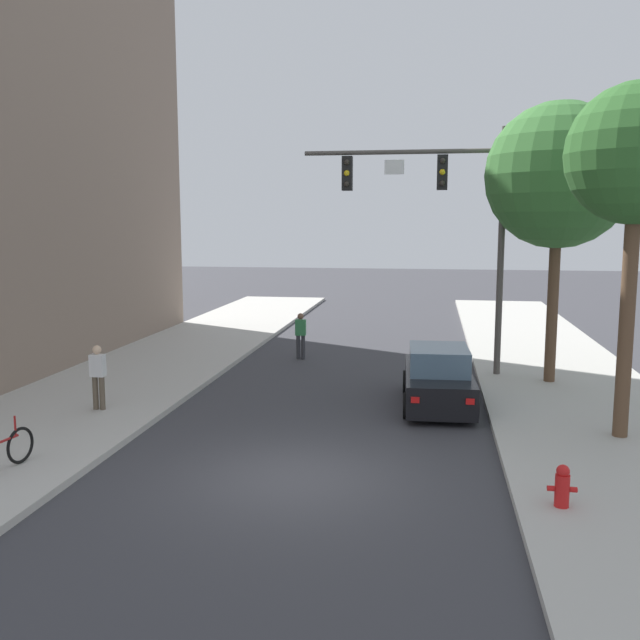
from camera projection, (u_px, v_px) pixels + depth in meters
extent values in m
plane|color=#38383D|center=(293.00, 477.00, 13.25)|extent=(120.00, 120.00, 0.00)
cylinder|color=#514C47|center=(501.00, 253.00, 21.09)|extent=(0.20, 0.20, 7.50)
cylinder|color=#514C47|center=(403.00, 152.00, 21.14)|extent=(6.05, 0.14, 0.14)
cube|color=black|center=(442.00, 172.00, 21.03)|extent=(0.32, 0.28, 1.05)
sphere|color=#2D2823|center=(443.00, 161.00, 20.84)|extent=(0.18, 0.18, 0.18)
sphere|color=yellow|center=(442.00, 172.00, 20.89)|extent=(0.18, 0.18, 0.18)
sphere|color=#2D2823|center=(442.00, 183.00, 20.93)|extent=(0.18, 0.18, 0.18)
cube|color=black|center=(347.00, 173.00, 21.49)|extent=(0.32, 0.28, 1.05)
sphere|color=#2D2823|center=(347.00, 162.00, 21.30)|extent=(0.18, 0.18, 0.18)
sphere|color=yellow|center=(347.00, 173.00, 21.34)|extent=(0.18, 0.18, 0.18)
sphere|color=#2D2823|center=(347.00, 184.00, 21.39)|extent=(0.18, 0.18, 0.18)
cube|color=white|center=(394.00, 167.00, 21.22)|extent=(0.60, 0.03, 0.44)
cube|color=black|center=(438.00, 385.00, 18.36)|extent=(1.87, 4.27, 0.80)
cube|color=slate|center=(439.00, 359.00, 18.11)|extent=(1.58, 2.06, 0.64)
cylinder|color=black|center=(407.00, 382.00, 19.77)|extent=(0.25, 0.65, 0.64)
cylinder|color=black|center=(464.00, 383.00, 19.58)|extent=(0.25, 0.65, 0.64)
cylinder|color=black|center=(407.00, 406.00, 17.20)|extent=(0.25, 0.65, 0.64)
cylinder|color=black|center=(474.00, 408.00, 17.02)|extent=(0.25, 0.65, 0.64)
cube|color=red|center=(415.00, 400.00, 16.33)|extent=(0.20, 0.05, 0.14)
cube|color=red|center=(470.00, 402.00, 16.18)|extent=(0.20, 0.05, 0.14)
cylinder|color=brown|center=(95.00, 393.00, 17.45)|extent=(0.14, 0.14, 0.85)
cylinder|color=brown|center=(102.00, 393.00, 17.42)|extent=(0.14, 0.14, 0.85)
cube|color=silver|center=(98.00, 365.00, 17.34)|extent=(0.36, 0.22, 0.56)
sphere|color=beige|center=(97.00, 350.00, 17.28)|extent=(0.22, 0.22, 0.22)
cylinder|color=#333338|center=(298.00, 347.00, 24.66)|extent=(0.14, 0.14, 0.85)
cylinder|color=#333338|center=(303.00, 347.00, 24.63)|extent=(0.14, 0.14, 0.85)
cube|color=#337F47|center=(301.00, 327.00, 24.55)|extent=(0.36, 0.22, 0.56)
sphere|color=brown|center=(301.00, 316.00, 24.49)|extent=(0.22, 0.22, 0.22)
torus|color=black|center=(20.00, 445.00, 13.56)|extent=(0.17, 0.72, 0.72)
cylinder|color=maroon|center=(0.00, 442.00, 13.03)|extent=(0.19, 0.94, 0.05)
cylinder|color=maroon|center=(15.00, 426.00, 13.40)|extent=(0.04, 0.04, 0.40)
cylinder|color=red|center=(562.00, 491.00, 11.49)|extent=(0.24, 0.24, 0.55)
sphere|color=red|center=(563.00, 471.00, 11.45)|extent=(0.22, 0.22, 0.22)
cylinder|color=red|center=(551.00, 488.00, 11.52)|extent=(0.12, 0.09, 0.09)
cylinder|color=red|center=(573.00, 490.00, 11.46)|extent=(0.12, 0.09, 0.09)
cylinder|color=brown|center=(627.00, 324.00, 14.97)|extent=(0.32, 0.32, 4.99)
sphere|color=#2D6028|center=(637.00, 154.00, 14.47)|extent=(2.97, 2.97, 2.97)
cylinder|color=brown|center=(552.00, 307.00, 20.30)|extent=(0.32, 0.32, 4.44)
sphere|color=#387033|center=(559.00, 175.00, 19.77)|extent=(4.16, 4.16, 4.16)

